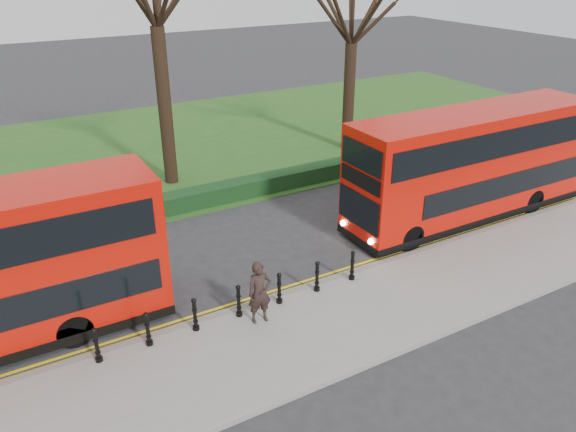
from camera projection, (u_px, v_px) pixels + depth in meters
ground at (217, 298)px, 17.67m from camera, size 120.00×120.00×0.00m
pavement at (261, 350)px, 15.29m from camera, size 60.00×4.00×0.15m
kerb at (231, 313)px, 16.86m from camera, size 60.00×0.25×0.16m
grass_verge at (104, 158)px, 29.40m from camera, size 60.00×18.00×0.06m
hedge at (150, 208)px, 22.82m from camera, size 60.00×0.90×0.80m
yellow_line_outer at (227, 310)px, 17.12m from camera, size 60.00×0.10×0.01m
yellow_line_inner at (224, 306)px, 17.28m from camera, size 60.00×0.10×0.01m
tree_right at (353, 5)px, 27.67m from camera, size 6.54×6.54×10.22m
bollard_row at (239, 301)px, 16.39m from camera, size 8.30×0.15×1.00m
bus_rear at (472, 165)px, 22.19m from camera, size 11.03×2.53×4.39m
pedestrian at (260, 292)px, 15.98m from camera, size 0.75×0.53×1.93m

